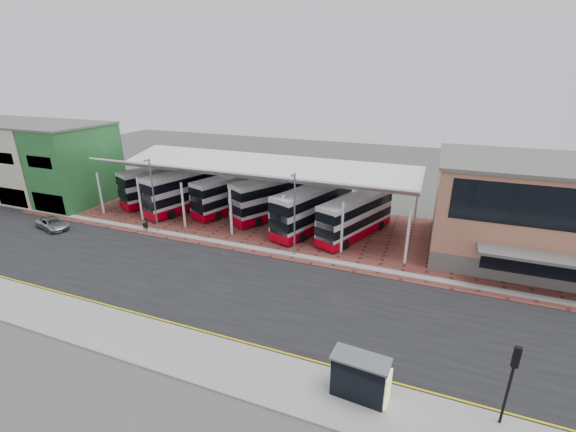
% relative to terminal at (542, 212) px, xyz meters
% --- Properties ---
extents(ground, '(140.00, 140.00, 0.00)m').
position_rel_terminal_xyz_m(ground, '(-23.00, -13.92, -4.66)').
color(ground, '#41433E').
extents(road, '(120.00, 14.00, 0.02)m').
position_rel_terminal_xyz_m(road, '(-23.00, -14.92, -4.65)').
color(road, black).
rests_on(road, ground).
extents(forecourt, '(72.00, 16.00, 0.06)m').
position_rel_terminal_xyz_m(forecourt, '(-21.00, -0.92, -4.63)').
color(forecourt, brown).
rests_on(forecourt, ground).
extents(sidewalk, '(120.00, 4.00, 0.14)m').
position_rel_terminal_xyz_m(sidewalk, '(-23.00, -22.92, -4.59)').
color(sidewalk, gray).
rests_on(sidewalk, ground).
extents(north_kerb, '(120.00, 0.80, 0.14)m').
position_rel_terminal_xyz_m(north_kerb, '(-23.00, -7.72, -4.59)').
color(north_kerb, gray).
rests_on(north_kerb, ground).
extents(yellow_line_near, '(120.00, 0.12, 0.01)m').
position_rel_terminal_xyz_m(yellow_line_near, '(-23.00, -20.92, -4.63)').
color(yellow_line_near, '#D7C500').
rests_on(yellow_line_near, road).
extents(yellow_line_far, '(120.00, 0.12, 0.01)m').
position_rel_terminal_xyz_m(yellow_line_far, '(-23.00, -20.62, -4.63)').
color(yellow_line_far, '#D7C500').
rests_on(yellow_line_far, road).
extents(canopy, '(37.00, 11.63, 7.07)m').
position_rel_terminal_xyz_m(canopy, '(-29.00, 0.01, 1.14)').
color(canopy, white).
rests_on(canopy, ground).
extents(terminal, '(18.40, 14.40, 9.25)m').
position_rel_terminal_xyz_m(terminal, '(0.00, 0.00, 0.00)').
color(terminal, '#55534F').
rests_on(terminal, ground).
extents(shop_green, '(6.40, 10.20, 10.22)m').
position_rel_terminal_xyz_m(shop_green, '(-53.00, -2.95, 0.46)').
color(shop_green, '#2A6F33').
rests_on(shop_green, ground).
extents(shop_cream, '(6.40, 10.20, 10.22)m').
position_rel_terminal_xyz_m(shop_cream, '(-59.50, -2.95, 0.46)').
color(shop_cream, beige).
rests_on(shop_cream, ground).
extents(shop_brick, '(6.40, 10.20, 10.22)m').
position_rel_terminal_xyz_m(shop_brick, '(-66.00, -2.95, 0.46)').
color(shop_brick, maroon).
rests_on(shop_brick, ground).
extents(lamp_west, '(0.16, 0.90, 8.07)m').
position_rel_terminal_xyz_m(lamp_west, '(-37.00, -7.65, -0.30)').
color(lamp_west, slate).
rests_on(lamp_west, ground).
extents(lamp_east, '(0.16, 0.90, 8.07)m').
position_rel_terminal_xyz_m(lamp_east, '(-21.00, -7.65, -0.30)').
color(lamp_east, slate).
rests_on(lamp_east, ground).
extents(bus_0, '(7.01, 11.76, 4.80)m').
position_rel_terminal_xyz_m(bus_0, '(-42.87, 1.44, -2.22)').
color(bus_0, silver).
rests_on(bus_0, forecourt).
extents(bus_1, '(6.18, 12.35, 4.97)m').
position_rel_terminal_xyz_m(bus_1, '(-38.21, 0.10, -2.13)').
color(bus_1, silver).
rests_on(bus_1, forecourt).
extents(bus_2, '(5.85, 11.24, 4.53)m').
position_rel_terminal_xyz_m(bus_2, '(-32.72, 1.44, -2.35)').
color(bus_2, silver).
rests_on(bus_2, forecourt).
extents(bus_3, '(7.96, 11.66, 4.86)m').
position_rel_terminal_xyz_m(bus_3, '(-26.75, 1.53, -2.19)').
color(bus_3, silver).
rests_on(bus_3, forecourt).
extents(bus_4, '(6.25, 11.88, 4.80)m').
position_rel_terminal_xyz_m(bus_4, '(-21.44, -0.63, -2.22)').
color(bus_4, silver).
rests_on(bus_4, forecourt).
extents(bus_5, '(6.17, 10.77, 4.37)m').
position_rel_terminal_xyz_m(bus_5, '(-16.65, -0.99, -2.43)').
color(bus_5, silver).
rests_on(bus_5, forecourt).
extents(silver_car, '(4.83, 3.07, 1.24)m').
position_rel_terminal_xyz_m(silver_car, '(-48.44, -11.25, -4.02)').
color(silver_car, '#9A9CA2').
rests_on(silver_car, road).
extents(pedestrian, '(0.60, 0.70, 1.64)m').
position_rel_terminal_xyz_m(pedestrian, '(-38.20, -7.92, -3.78)').
color(pedestrian, black).
rests_on(pedestrian, forecourt).
extents(suitcase, '(0.36, 0.25, 0.61)m').
position_rel_terminal_xyz_m(suitcase, '(-38.82, -7.51, -4.29)').
color(suitcase, black).
rests_on(suitcase, forecourt).
extents(bus_shelter, '(3.18, 1.63, 2.47)m').
position_rel_terminal_xyz_m(bus_shelter, '(-11.54, -22.66, -2.98)').
color(bus_shelter, black).
rests_on(bus_shelter, sidewalk).
extents(traffic_signal_west, '(0.32, 0.26, 4.57)m').
position_rel_terminal_xyz_m(traffic_signal_west, '(-4.87, -21.52, -1.47)').
color(traffic_signal_west, black).
rests_on(traffic_signal_west, sidewalk).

